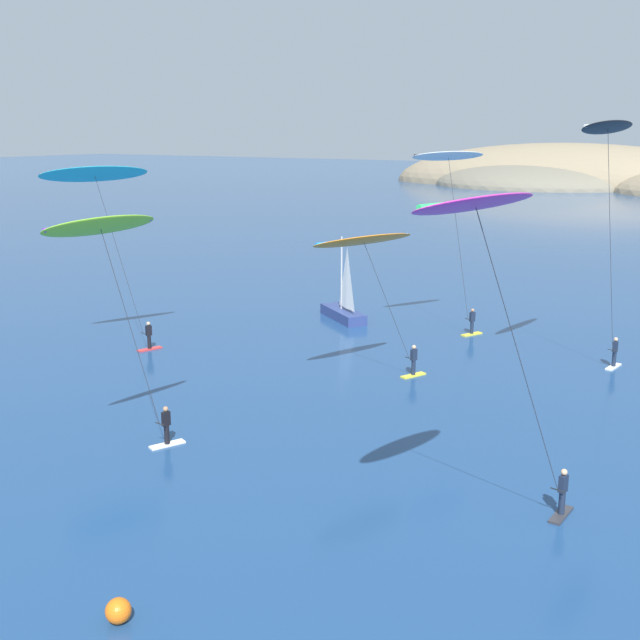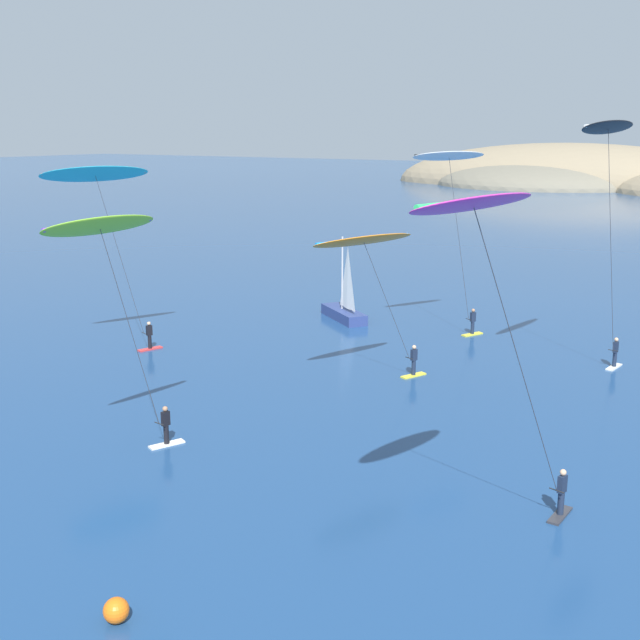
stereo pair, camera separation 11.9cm
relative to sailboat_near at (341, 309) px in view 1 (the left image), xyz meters
name	(u,v)px [view 1 (the left image)]	position (x,y,z in m)	size (l,w,h in m)	color
sailboat_near	(341,309)	(0.00, 0.00, 0.00)	(5.37, 4.27, 5.70)	navy
kitesurfer_white	(451,172)	(8.34, -1.47, 9.66)	(3.57, 5.44, 11.62)	yellow
kitesurfer_cyan	(98,185)	(-6.64, -15.31, 9.18)	(3.83, 6.35, 10.94)	red
kitesurfer_lime	(108,249)	(5.07, -25.98, 7.86)	(1.64, 5.85, 9.82)	silver
kitesurfer_magenta	(485,233)	(19.76, -26.60, 9.49)	(2.92, 9.11, 11.30)	#2D2D33
kitesurfer_orange	(368,250)	(8.81, -12.69, 6.43)	(3.40, 7.29, 7.95)	yellow
kitesurfer_black	(609,149)	(18.20, -5.53, 11.24)	(2.03, 7.26, 13.30)	silver
marker_buoy	(118,611)	(12.65, -33.58, -0.29)	(0.70, 0.70, 0.70)	orange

